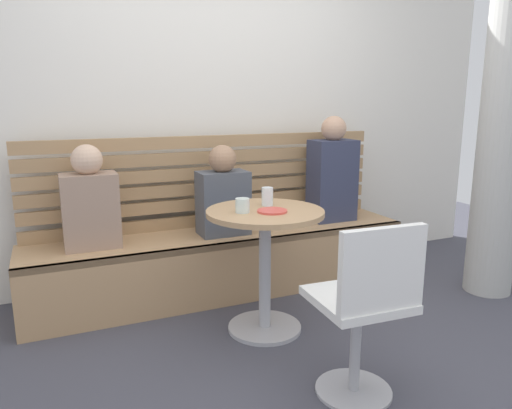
{
  "coord_description": "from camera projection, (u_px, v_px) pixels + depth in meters",
  "views": [
    {
      "loc": [
        -1.11,
        -1.88,
        1.35
      ],
      "look_at": [
        0.01,
        0.66,
        0.75
      ],
      "focal_mm": 33.65,
      "sensor_mm": 36.0,
      "label": 1
    }
  ],
  "objects": [
    {
      "name": "booth_bench",
      "position": [
        225.0,
        262.0,
        3.43
      ],
      "size": [
        2.7,
        0.52,
        0.44
      ],
      "color": "tan",
      "rests_on": "ground"
    },
    {
      "name": "person_adult",
      "position": [
        332.0,
        174.0,
        3.68
      ],
      "size": [
        0.34,
        0.22,
        0.8
      ],
      "color": "#333851",
      "rests_on": "booth_bench"
    },
    {
      "name": "cafe_table",
      "position": [
        265.0,
        247.0,
        2.79
      ],
      "size": [
        0.68,
        0.68,
        0.74
      ],
      "color": "#ADADB2",
      "rests_on": "ground"
    },
    {
      "name": "plate_small",
      "position": [
        272.0,
        211.0,
        2.69
      ],
      "size": [
        0.17,
        0.17,
        0.01
      ],
      "primitive_type": "cylinder",
      "color": "#DB4C42",
      "rests_on": "cafe_table"
    },
    {
      "name": "cup_glass_short",
      "position": [
        242.0,
        205.0,
        2.67
      ],
      "size": [
        0.08,
        0.08,
        0.08
      ],
      "primitive_type": "cylinder",
      "color": "silver",
      "rests_on": "cafe_table"
    },
    {
      "name": "concrete_pillar",
      "position": [
        507.0,
        93.0,
        3.2
      ],
      "size": [
        0.32,
        0.32,
        2.8
      ],
      "primitive_type": "cylinder",
      "color": "#B2B2AD",
      "rests_on": "ground"
    },
    {
      "name": "white_chair",
      "position": [
        366.0,
        306.0,
        2.12
      ],
      "size": [
        0.42,
        0.42,
        0.85
      ],
      "color": "#ADADB2",
      "rests_on": "ground"
    },
    {
      "name": "person_child_left",
      "position": [
        90.0,
        203.0,
        2.99
      ],
      "size": [
        0.34,
        0.22,
        0.65
      ],
      "color": "#9E7F6B",
      "rests_on": "booth_bench"
    },
    {
      "name": "person_child_middle",
      "position": [
        223.0,
        195.0,
        3.3
      ],
      "size": [
        0.34,
        0.22,
        0.62
      ],
      "color": "#4C515B",
      "rests_on": "booth_bench"
    },
    {
      "name": "ground",
      "position": [
        308.0,
        376.0,
        2.4
      ],
      "size": [
        8.0,
        8.0,
        0.0
      ],
      "primitive_type": "plane",
      "color": "#42424C"
    },
    {
      "name": "cup_water_clear",
      "position": [
        267.0,
        197.0,
        2.84
      ],
      "size": [
        0.07,
        0.07,
        0.11
      ],
      "primitive_type": "cylinder",
      "color": "white",
      "rests_on": "cafe_table"
    },
    {
      "name": "back_wall",
      "position": [
        202.0,
        87.0,
        3.56
      ],
      "size": [
        5.2,
        0.1,
        2.9
      ],
      "primitive_type": "cube",
      "color": "white",
      "rests_on": "ground"
    },
    {
      "name": "booth_backrest",
      "position": [
        212.0,
        180.0,
        3.53
      ],
      "size": [
        2.65,
        0.04,
        0.67
      ],
      "color": "#A68157",
      "rests_on": "booth_bench"
    }
  ]
}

